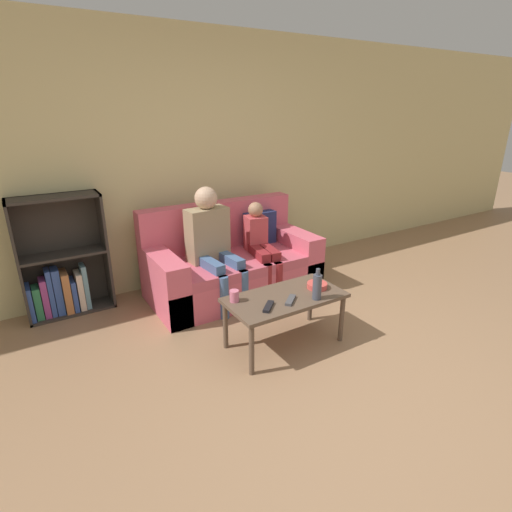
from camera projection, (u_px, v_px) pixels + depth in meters
ground_plane at (360, 396)px, 2.71m from camera, size 22.00×22.00×0.00m
wall_back at (200, 161)px, 4.25m from camera, size 12.00×0.06×2.60m
couch at (232, 265)px, 4.16m from camera, size 1.71×0.86×0.91m
bookshelf at (62, 270)px, 3.70m from camera, size 0.76×0.28×1.12m
coffee_table at (285, 302)px, 3.18m from camera, size 0.95×0.49×0.44m
person_adult at (211, 238)px, 3.84m from camera, size 0.42×0.63×1.14m
person_child at (261, 244)px, 4.10m from camera, size 0.30×0.62×0.93m
cup_near at (234, 296)px, 3.06m from camera, size 0.07×0.07×0.09m
tv_remote_0 at (268, 307)px, 2.97m from camera, size 0.16×0.15×0.02m
tv_remote_1 at (291, 300)px, 3.07m from camera, size 0.16×0.15×0.02m
snack_bowl at (317, 285)px, 3.29m from camera, size 0.17×0.17×0.05m
bottle at (317, 286)px, 3.08m from camera, size 0.07×0.07×0.25m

